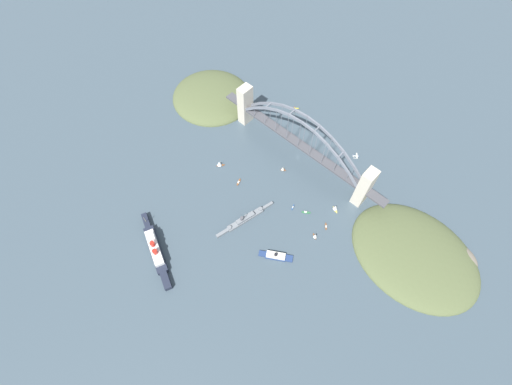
# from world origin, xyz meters

# --- Properties ---
(ground_plane) EXTENTS (1400.00, 1400.00, 0.00)m
(ground_plane) POSITION_xyz_m (0.00, 0.00, 0.00)
(ground_plane) COLOR #3D4C56
(harbor_arch_bridge) EXTENTS (245.72, 17.52, 71.75)m
(harbor_arch_bridge) POSITION_xyz_m (-0.00, 0.00, 30.13)
(harbor_arch_bridge) COLOR beige
(harbor_arch_bridge) RESTS_ON ground
(headland_west_shore) EXTENTS (143.70, 112.82, 24.25)m
(headland_west_shore) POSITION_xyz_m (-178.83, 14.46, 0.00)
(headland_west_shore) COLOR #515B38
(headland_west_shore) RESTS_ON ground
(headland_east_shore) EXTENTS (114.50, 110.02, 26.60)m
(headland_east_shore) POSITION_xyz_m (156.66, 0.91, 0.00)
(headland_east_shore) COLOR #515B38
(headland_east_shore) RESTS_ON ground
(ocean_liner) EXTENTS (89.83, 42.07, 17.94)m
(ocean_liner) POSITION_xyz_m (32.13, 204.36, 5.47)
(ocean_liner) COLOR #1E2333
(ocean_liner) RESTS_ON ground
(naval_cruiser) EXTENTS (20.27, 75.86, 16.55)m
(naval_cruiser) POSITION_xyz_m (-12.69, 111.08, 2.73)
(naval_cruiser) COLOR slate
(naval_cruiser) RESTS_ON ground
(harbor_ferry_steamer) EXTENTS (35.12, 25.72, 7.00)m
(harbor_ferry_steamer) POSITION_xyz_m (-67.72, 119.65, 2.03)
(harbor_ferry_steamer) COLOR navy
(harbor_ferry_steamer) RESTS_ON ground
(seaplane_taxiing_near_bridge) EXTENTS (9.96, 9.85, 4.91)m
(seaplane_taxiing_near_bridge) POSITION_xyz_m (54.97, -59.19, 2.13)
(seaplane_taxiing_near_bridge) COLOR #B7B7B2
(seaplane_taxiing_near_bridge) RESTS_ON ground
(seaplane_second_in_formation) EXTENTS (8.52, 8.57, 5.24)m
(seaplane_second_in_formation) POSITION_xyz_m (-54.60, -50.10, 2.36)
(seaplane_second_in_formation) COLOR #B7B7B2
(seaplane_second_in_formation) RESTS_ON ground
(small_boat_0) EXTENTS (9.35, 7.32, 2.00)m
(small_boat_0) POSITION_xyz_m (-57.89, 55.58, 0.73)
(small_boat_0) COLOR #2D6B3D
(small_boat_0) RESTS_ON ground
(small_boat_1) EXTENTS (5.46, 10.01, 1.88)m
(small_boat_1) POSITION_xyz_m (28.59, 79.34, 0.68)
(small_boat_1) COLOR brown
(small_boat_1) RESTS_ON ground
(small_boat_2) EXTENTS (6.35, 5.39, 7.82)m
(small_boat_2) POSITION_xyz_m (0.81, 28.87, 3.63)
(small_boat_2) COLOR brown
(small_boat_2) RESTS_ON ground
(small_boat_3) EXTENTS (6.59, 7.49, 1.97)m
(small_boat_3) POSITION_xyz_m (-85.95, 54.05, 0.71)
(small_boat_3) COLOR brown
(small_boat_3) RESTS_ON ground
(small_boat_4) EXTENTS (7.21, 5.74, 9.17)m
(small_boat_4) POSITION_xyz_m (-84.70, 73.03, 4.33)
(small_boat_4) COLOR brown
(small_boat_4) RESTS_ON ground
(small_boat_5) EXTENTS (8.89, 6.73, 9.40)m
(small_boat_5) POSITION_xyz_m (-79.91, 29.06, 4.31)
(small_boat_5) COLOR gold
(small_boat_5) RESTS_ON ground
(small_boat_6) EXTENTS (3.23, 7.30, 2.46)m
(small_boat_6) POSITION_xyz_m (-42.52, 60.87, 0.89)
(small_boat_6) COLOR #234C8C
(small_boat_6) RESTS_ON ground
(small_boat_7) EXTENTS (8.54, 9.61, 9.61)m
(small_boat_7) POSITION_xyz_m (63.72, 77.81, 4.41)
(small_boat_7) COLOR brown
(small_boat_7) RESTS_ON ground
(channel_marker_buoy) EXTENTS (2.20, 2.20, 2.75)m
(channel_marker_buoy) POSITION_xyz_m (0.25, 27.10, 1.12)
(channel_marker_buoy) COLOR red
(channel_marker_buoy) RESTS_ON ground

